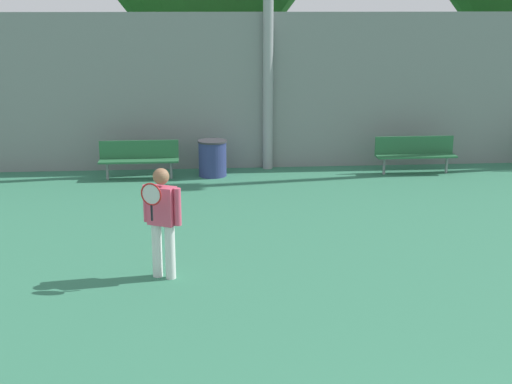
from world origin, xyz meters
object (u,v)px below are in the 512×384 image
Objects in this scene: tennis_player at (162,216)px; bench_courtside_far at (415,151)px; trash_bin at (213,158)px; bench_courtside_near at (139,156)px.

tennis_player reaches higher than bench_courtside_far.
trash_bin is (-4.58, 0.09, -0.10)m from bench_courtside_far.
trash_bin is at bearing 3.03° from bench_courtside_near.
bench_courtside_near is 2.15× the size of trash_bin.
tennis_player is 6.04m from bench_courtside_near.
bench_courtside_far is at bearing -1.07° from trash_bin.
bench_courtside_near reaches higher than trash_bin.
bench_courtside_near and bench_courtside_far have the same top height.
bench_courtside_near is 1.62m from trash_bin.
trash_bin is (0.83, 6.06, -0.50)m from tennis_player.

